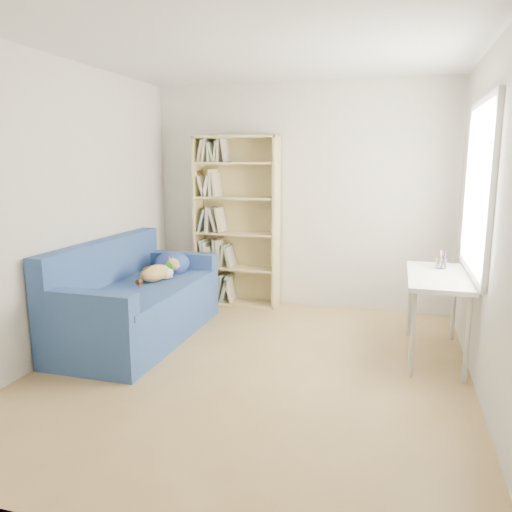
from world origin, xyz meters
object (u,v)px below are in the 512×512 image
Objects in this scene: sofa at (136,302)px; pen_cup at (441,261)px; bookshelf at (237,229)px; desk at (437,284)px.

sofa is 11.11× the size of pen_cup.
sofa is 0.97× the size of bookshelf.
bookshelf is 11.45× the size of pen_cup.
pen_cup is (2.83, 0.54, 0.45)m from sofa.
bookshelf reaches higher than sofa.
sofa is at bearing -169.22° from pen_cup.
sofa reaches higher than pen_cup.
desk is 6.34× the size of pen_cup.
desk is 0.32m from pen_cup.
desk is at bearing -27.24° from bookshelf.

